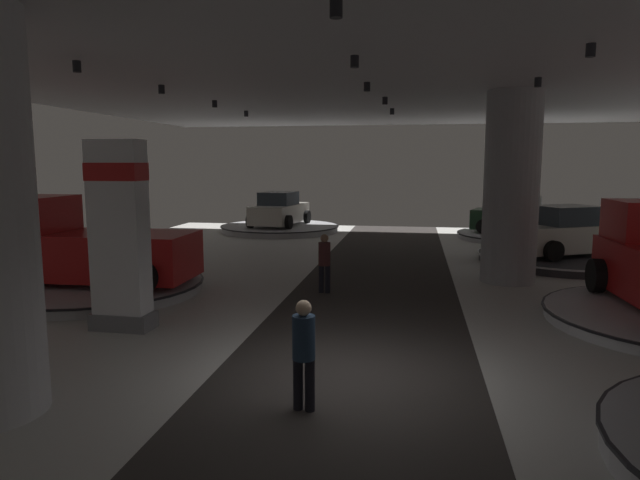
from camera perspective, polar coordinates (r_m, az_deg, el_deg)
ground at (r=9.36m, az=2.77°, el=-13.92°), size 24.00×44.00×0.06m
ceiling_with_spotlights at (r=8.94m, az=3.02°, el=21.45°), size 24.00×44.00×0.39m
column_right at (r=16.97m, az=19.04°, el=5.09°), size 1.56×1.56×5.50m
brand_sign_pylon at (r=12.14m, az=-19.91°, el=0.70°), size 1.28×0.67×3.93m
display_platform_deep_right at (r=27.18m, az=19.79°, el=0.42°), size 5.61×5.61×0.25m
display_car_deep_right at (r=27.09m, az=19.81°, el=2.26°), size 4.55×3.20×1.71m
display_platform_far_right at (r=21.23m, az=24.00°, el=-1.71°), size 6.06×6.06×0.29m
display_car_far_right at (r=21.09m, az=24.07°, el=0.68°), size 4.56×3.60×1.71m
display_platform_deep_left at (r=28.39m, az=-4.14°, el=1.24°), size 6.01×6.01×0.31m
display_car_deep_left at (r=28.27m, az=-4.18°, el=3.05°), size 2.64×4.39×1.71m
display_platform_mid_left at (r=16.16m, az=-21.98°, el=-4.45°), size 5.68×5.68×0.28m
pickup_truck_mid_left at (r=16.15m, az=-23.16°, el=-0.71°), size 5.34×2.73×2.30m
visitor_walking_near at (r=14.79m, az=0.46°, el=-2.03°), size 0.32×0.32×1.59m
visitor_walking_far at (r=7.85m, az=-1.68°, el=-11.04°), size 0.32×0.32×1.59m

